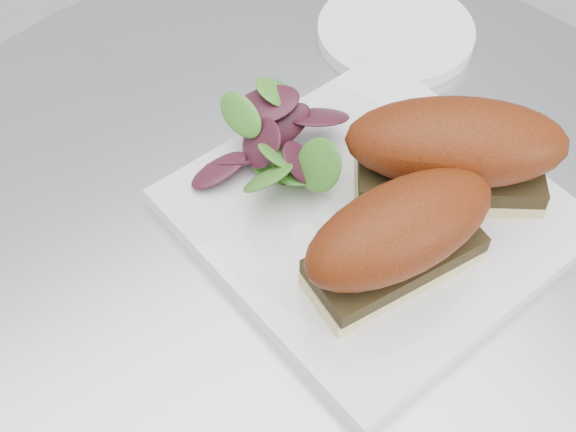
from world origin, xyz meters
name	(u,v)px	position (x,y,z in m)	size (l,w,h in m)	color
table	(300,373)	(0.00, 0.00, 0.49)	(0.70, 0.70, 0.73)	#ADB0B4
plate	(373,214)	(0.05, -0.02, 0.74)	(0.25, 0.25, 0.02)	white
sandwich_left	(399,236)	(0.02, -0.08, 0.79)	(0.15, 0.08, 0.08)	beige
sandwich_right	(455,150)	(0.10, -0.04, 0.79)	(0.17, 0.16, 0.08)	beige
salad	(278,145)	(0.01, 0.05, 0.77)	(0.10, 0.10, 0.05)	#41852B
saucer	(396,32)	(0.20, 0.13, 0.74)	(0.15, 0.15, 0.01)	white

